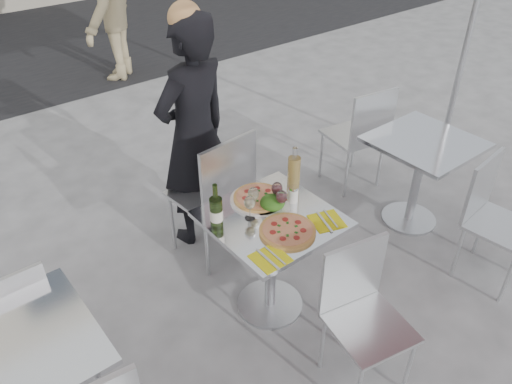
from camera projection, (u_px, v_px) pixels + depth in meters
ground at (270, 305)px, 3.38m from camera, size 80.00×80.00×0.00m
main_table at (271, 244)px, 3.07m from camera, size 0.72×0.72×0.75m
side_table_left at (23, 377)px, 2.30m from camera, size 0.72×0.72×0.75m
side_table_right at (420, 164)px, 3.84m from camera, size 0.72×0.72×0.75m
chair_far at (218, 189)px, 3.44m from camera, size 0.51×0.53×1.03m
chair_near at (361, 306)px, 2.69m from camera, size 0.47×0.48×0.88m
side_chair_lfar at (14, 315)px, 2.65m from camera, size 0.39×0.40×0.85m
side_chair_rfar at (362, 131)px, 4.23m from camera, size 0.50×0.52×0.96m
side_chair_rnear at (492, 211)px, 3.36m from camera, size 0.45×0.46×0.90m
woman_diner at (194, 135)px, 3.53m from camera, size 0.70×0.52×1.74m
pedestrian_b at (107, 2)px, 6.16m from camera, size 1.38×1.38×1.92m
pizza_near at (287, 231)px, 2.83m from camera, size 0.32×0.32×0.02m
pizza_far at (258, 198)px, 3.08m from camera, size 0.35×0.35×0.03m
salad_plate at (272, 204)px, 3.00m from camera, size 0.22×0.22×0.09m
wine_bottle at (216, 211)px, 2.81m from camera, size 0.07×0.08×0.29m
carafe at (294, 172)px, 3.14m from camera, size 0.08×0.08×0.29m
sugar_shaker at (293, 194)px, 3.05m from camera, size 0.06×0.06×0.11m
wineglass_white_a at (250, 203)px, 2.88m from camera, size 0.07×0.07×0.16m
wineglass_white_b at (253, 195)px, 2.95m from camera, size 0.07×0.07×0.16m
wineglass_red_a at (282, 198)px, 2.92m from camera, size 0.07×0.07×0.16m
wineglass_red_b at (277, 189)px, 3.00m from camera, size 0.07×0.07×0.16m
napkin_left at (270, 258)px, 2.65m from camera, size 0.19×0.20×0.01m
napkin_right at (327, 221)px, 2.92m from camera, size 0.23×0.23×0.01m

